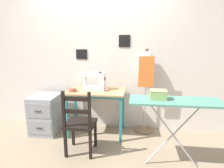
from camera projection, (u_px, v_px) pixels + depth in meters
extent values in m
plane|color=gray|center=(93.00, 141.00, 3.13)|extent=(14.00, 14.00, 0.00)
cube|color=silver|center=(99.00, 56.00, 3.45)|extent=(10.00, 0.05, 2.55)
cube|color=black|center=(82.00, 54.00, 3.45)|extent=(0.19, 0.01, 0.17)
cube|color=black|center=(124.00, 41.00, 3.31)|extent=(0.19, 0.01, 0.20)
cube|color=tan|center=(96.00, 91.00, 3.24)|extent=(0.94, 0.55, 0.02)
cube|color=teal|center=(93.00, 97.00, 3.02)|extent=(0.86, 0.03, 0.04)
cube|color=teal|center=(67.00, 117.00, 3.14)|extent=(0.04, 0.04, 0.73)
cube|color=teal|center=(121.00, 120.00, 3.04)|extent=(0.04, 0.04, 0.73)
cube|color=teal|center=(76.00, 107.00, 3.60)|extent=(0.04, 0.04, 0.73)
cube|color=teal|center=(123.00, 109.00, 3.50)|extent=(0.04, 0.04, 0.73)
cube|color=white|center=(94.00, 87.00, 3.29)|extent=(0.34, 0.18, 0.08)
cube|color=white|center=(102.00, 79.00, 3.24)|extent=(0.09, 0.16, 0.21)
cube|color=white|center=(93.00, 74.00, 3.25)|extent=(0.30, 0.14, 0.07)
cube|color=white|center=(85.00, 80.00, 3.29)|extent=(0.04, 0.10, 0.14)
cylinder|color=#B22D2D|center=(105.00, 79.00, 3.24)|extent=(0.02, 0.06, 0.06)
cylinder|color=#99999E|center=(102.00, 72.00, 3.22)|extent=(0.01, 0.01, 0.02)
cylinder|color=#B25647|center=(72.00, 90.00, 3.16)|extent=(0.13, 0.13, 0.05)
cylinder|color=brown|center=(72.00, 88.00, 3.16)|extent=(0.10, 0.10, 0.01)
cube|color=silver|center=(119.00, 94.00, 3.02)|extent=(0.12, 0.04, 0.00)
cube|color=silver|center=(119.00, 94.00, 3.00)|extent=(0.11, 0.07, 0.00)
torus|color=#2870B7|center=(115.00, 93.00, 3.05)|extent=(0.03, 0.03, 0.01)
torus|color=#2870B7|center=(115.00, 93.00, 3.05)|extent=(0.03, 0.03, 0.01)
cylinder|color=red|center=(107.00, 90.00, 3.17)|extent=(0.04, 0.04, 0.03)
cylinder|color=beige|center=(107.00, 89.00, 3.17)|extent=(0.04, 0.04, 0.00)
cylinder|color=beige|center=(107.00, 91.00, 3.18)|extent=(0.04, 0.04, 0.00)
cube|color=black|center=(81.00, 124.00, 2.75)|extent=(0.40, 0.38, 0.04)
cube|color=black|center=(73.00, 132.00, 2.98)|extent=(0.04, 0.04, 0.40)
cube|color=black|center=(95.00, 134.00, 2.94)|extent=(0.04, 0.04, 0.40)
cube|color=black|center=(66.00, 143.00, 2.67)|extent=(0.04, 0.04, 0.40)
cube|color=black|center=(90.00, 145.00, 2.63)|extent=(0.04, 0.04, 0.40)
cube|color=black|center=(64.00, 109.00, 2.56)|extent=(0.04, 0.04, 0.48)
cube|color=black|center=(89.00, 110.00, 2.52)|extent=(0.04, 0.04, 0.48)
cube|color=black|center=(76.00, 99.00, 2.51)|extent=(0.34, 0.02, 0.06)
cube|color=black|center=(77.00, 112.00, 2.55)|extent=(0.34, 0.02, 0.06)
cube|color=#93999E|center=(46.00, 114.00, 3.40)|extent=(0.44, 0.53, 0.64)
cube|color=gray|center=(38.00, 111.00, 3.11)|extent=(0.40, 0.01, 0.23)
cube|color=#333338|center=(38.00, 111.00, 3.10)|extent=(0.10, 0.01, 0.02)
cube|color=gray|center=(39.00, 128.00, 3.18)|extent=(0.40, 0.01, 0.23)
cube|color=#333338|center=(39.00, 128.00, 3.17)|extent=(0.10, 0.01, 0.02)
cylinder|color=#846647|center=(144.00, 130.00, 3.49)|extent=(0.32, 0.32, 0.03)
cylinder|color=#ADA89E|center=(145.00, 106.00, 3.39)|extent=(0.03, 0.03, 0.85)
ellipsoid|color=beige|center=(146.00, 69.00, 3.26)|extent=(0.29, 0.21, 0.59)
sphere|color=brown|center=(147.00, 50.00, 3.19)|extent=(0.06, 0.06, 0.06)
cube|color=orange|center=(146.00, 72.00, 3.16)|extent=(0.25, 0.01, 0.49)
cube|color=#518E7A|center=(175.00, 101.00, 2.34)|extent=(1.07, 0.38, 0.02)
cylinder|color=#B7B7BC|center=(173.00, 135.00, 2.44)|extent=(0.66, 0.02, 0.85)
cylinder|color=#B7B7BC|center=(173.00, 135.00, 2.44)|extent=(0.66, 0.02, 0.85)
cube|color=#8EB266|center=(158.00, 95.00, 2.37)|extent=(0.19, 0.14, 0.10)
cube|color=#9DC470|center=(159.00, 90.00, 2.36)|extent=(0.20, 0.15, 0.01)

